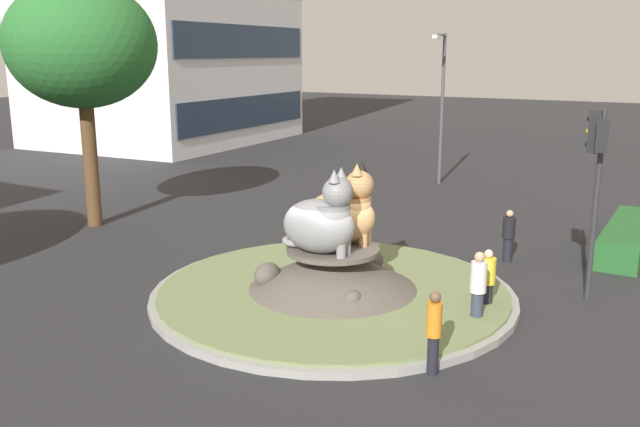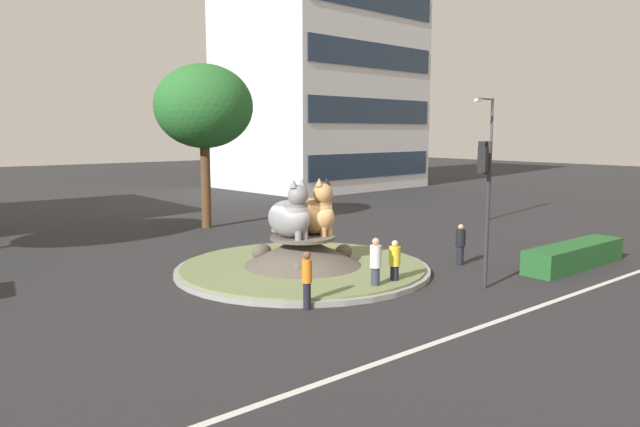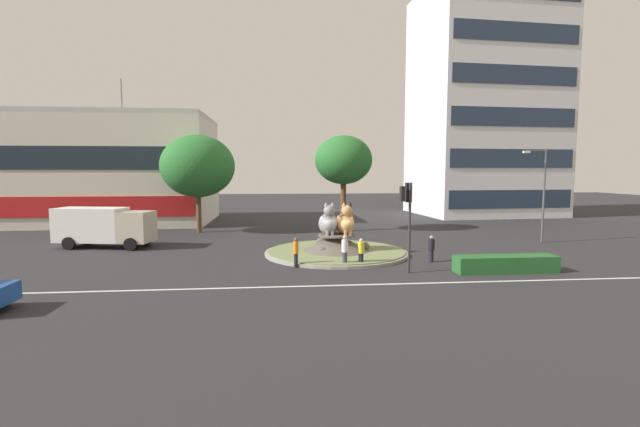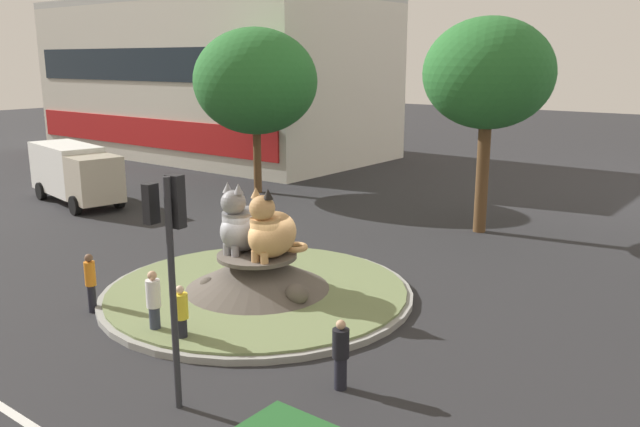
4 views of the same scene
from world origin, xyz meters
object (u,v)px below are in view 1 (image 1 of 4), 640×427
streetlight_arm (441,98)px  pedestrian_yellow_shirt (487,280)px  pedestrian_white_shirt (478,287)px  broadleaf_tree_behind_island (81,46)px  pedestrian_black_shirt (508,235)px  cat_statue_calico (344,213)px  cat_statue_grey (322,222)px  pedestrian_orange_shirt (434,330)px  traffic_light_mast (595,163)px

streetlight_arm → pedestrian_yellow_shirt: size_ratio=4.43×
pedestrian_yellow_shirt → pedestrian_white_shirt: bearing=153.1°
broadleaf_tree_behind_island → pedestrian_black_shirt: bearing=-77.4°
broadleaf_tree_behind_island → pedestrian_black_shirt: (3.22, -14.37, -5.62)m
cat_statue_calico → cat_statue_grey: bearing=-98.8°
broadleaf_tree_behind_island → streetlight_arm: bearing=-29.9°
cat_statue_grey → broadleaf_tree_behind_island: size_ratio=0.25×
pedestrian_orange_shirt → pedestrian_white_shirt: bearing=-88.4°
pedestrian_orange_shirt → traffic_light_mast: bearing=-105.8°
pedestrian_white_shirt → pedestrian_black_shirt: 5.45m
pedestrian_white_shirt → pedestrian_black_shirt: size_ratio=1.12×
cat_statue_calico → traffic_light_mast: 6.38m
pedestrian_white_shirt → cat_statue_calico: bearing=-82.1°
traffic_light_mast → streetlight_arm: streetlight_arm is taller
broadleaf_tree_behind_island → pedestrian_white_shirt: size_ratio=4.83×
cat_statue_calico → streetlight_arm: 16.07m
traffic_light_mast → pedestrian_white_shirt: (-3.10, 1.85, -2.61)m
pedestrian_yellow_shirt → pedestrian_black_shirt: size_ratio=1.00×
cat_statue_calico → pedestrian_yellow_shirt: cat_statue_calico is taller
cat_statue_grey → cat_statue_calico: bearing=85.1°
cat_statue_calico → pedestrian_orange_shirt: bearing=-50.2°
pedestrian_orange_shirt → pedestrian_white_shirt: (2.81, -0.00, 0.02)m
cat_statue_calico → pedestrian_white_shirt: bearing=-17.5°
streetlight_arm → pedestrian_white_shirt: size_ratio=3.94×
traffic_light_mast → pedestrian_orange_shirt: (-5.91, 1.85, -2.63)m
cat_statue_grey → cat_statue_calico: 1.13m
streetlight_arm → pedestrian_orange_shirt: (-19.04, -7.05, -3.19)m
traffic_light_mast → pedestrian_black_shirt: size_ratio=3.02×
cat_statue_grey → streetlight_arm: streetlight_arm is taller
pedestrian_yellow_shirt → streetlight_arm: bearing=-6.4°
broadleaf_tree_behind_island → pedestrian_orange_shirt: (-4.99, -15.11, -5.53)m
cat_statue_calico → traffic_light_mast: (2.49, -5.69, 1.44)m
traffic_light_mast → pedestrian_white_shirt: size_ratio=2.69×
pedestrian_yellow_shirt → pedestrian_black_shirt: 4.49m
cat_statue_calico → pedestrian_black_shirt: cat_statue_calico is taller
traffic_light_mast → streetlight_arm: bearing=-63.2°
broadleaf_tree_behind_island → pedestrian_orange_shirt: broadleaf_tree_behind_island is taller
cat_statue_grey → streetlight_arm: bearing=96.2°
pedestrian_orange_shirt → pedestrian_yellow_shirt: size_ratio=1.08×
broadleaf_tree_behind_island → pedestrian_yellow_shirt: bearing=-94.6°
pedestrian_orange_shirt → broadleaf_tree_behind_island: bearing=-16.6°
cat_statue_grey → traffic_light_mast: 6.90m
traffic_light_mast → streetlight_arm: (13.13, 8.90, 0.56)m
pedestrian_orange_shirt → pedestrian_yellow_shirt: (3.77, 0.07, -0.10)m
streetlight_arm → pedestrian_black_shirt: (-10.83, -6.30, -3.28)m
streetlight_arm → pedestrian_orange_shirt: streetlight_arm is taller
cat_statue_calico → pedestrian_orange_shirt: size_ratio=1.33×
cat_statue_grey → pedestrian_white_shirt: bearing=3.1°
broadleaf_tree_behind_island → cat_statue_calico: bearing=-97.9°
cat_statue_calico → broadleaf_tree_behind_island: 12.18m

